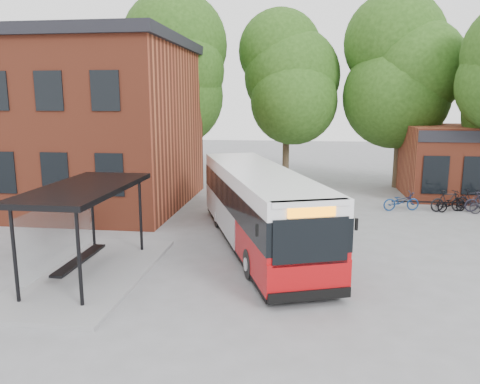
# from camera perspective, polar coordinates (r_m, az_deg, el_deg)

# --- Properties ---
(ground) EXTENTS (100.00, 100.00, 0.00)m
(ground) POSITION_cam_1_polar(r_m,az_deg,el_deg) (15.36, -0.59, -9.56)
(ground) COLOR slate
(station_building) EXTENTS (18.40, 10.40, 8.50)m
(station_building) POSITION_cam_1_polar(r_m,az_deg,el_deg) (27.69, -25.62, 7.61)
(station_building) COLOR maroon
(station_building) RESTS_ON ground
(bus_shelter) EXTENTS (3.60, 7.00, 2.90)m
(bus_shelter) POSITION_cam_1_polar(r_m,az_deg,el_deg) (15.28, -18.16, -4.53)
(bus_shelter) COLOR black
(bus_shelter) RESTS_ON ground
(bike_rail) EXTENTS (5.20, 0.10, 0.38)m
(bike_rail) POSITION_cam_1_polar(r_m,az_deg,el_deg) (25.82, 23.63, -1.52)
(bike_rail) COLOR black
(bike_rail) RESTS_ON ground
(tree_0) EXTENTS (7.92, 7.92, 11.00)m
(tree_0) POSITION_cam_1_polar(r_m,az_deg,el_deg) (31.27, -7.52, 11.17)
(tree_0) COLOR #204311
(tree_0) RESTS_ON ground
(tree_1) EXTENTS (7.92, 7.92, 10.40)m
(tree_1) POSITION_cam_1_polar(r_m,az_deg,el_deg) (31.24, 5.72, 10.66)
(tree_1) COLOR #204311
(tree_1) RESTS_ON ground
(tree_2) EXTENTS (7.92, 7.92, 11.00)m
(tree_2) POSITION_cam_1_polar(r_m,az_deg,el_deg) (30.81, 19.02, 10.67)
(tree_2) COLOR #204311
(tree_2) RESTS_ON ground
(city_bus) EXTENTS (6.08, 11.58, 2.90)m
(city_bus) POSITION_cam_1_polar(r_m,az_deg,el_deg) (17.59, 2.20, -1.94)
(city_bus) COLOR #A60B0E
(city_bus) RESTS_ON ground
(bicycle_0) EXTENTS (1.93, 1.05, 0.96)m
(bicycle_0) POSITION_cam_1_polar(r_m,az_deg,el_deg) (24.65, 19.06, -1.07)
(bicycle_0) COLOR navy
(bicycle_0) RESTS_ON ground
(bicycle_3) EXTENTS (1.88, 1.00, 1.09)m
(bicycle_3) POSITION_cam_1_polar(r_m,az_deg,el_deg) (25.24, 24.00, -1.00)
(bicycle_3) COLOR black
(bicycle_3) RESTS_ON ground
(bicycle_4) EXTENTS (1.69, 1.12, 0.84)m
(bicycle_4) POSITION_cam_1_polar(r_m,az_deg,el_deg) (25.31, 24.41, -1.29)
(bicycle_4) COLOR black
(bicycle_4) RESTS_ON ground
(bicycle_5) EXTENTS (1.68, 0.78, 0.97)m
(bicycle_5) POSITION_cam_1_polar(r_m,az_deg,el_deg) (26.60, 26.42, -0.75)
(bicycle_5) COLOR black
(bicycle_5) RESTS_ON ground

